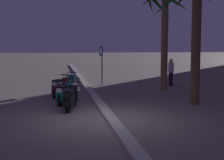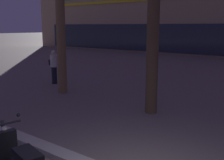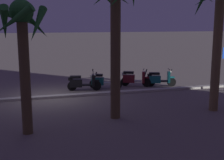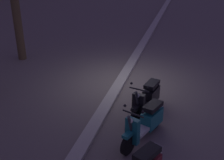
# 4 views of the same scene
# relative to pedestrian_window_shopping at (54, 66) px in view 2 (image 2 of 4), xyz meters

# --- Properties ---
(pedestrian_window_shopping) EXTENTS (0.46, 0.34, 1.65)m
(pedestrian_window_shopping) POSITION_rel_pedestrian_window_shopping_xyz_m (0.00, 0.00, 0.00)
(pedestrian_window_shopping) COLOR black
(pedestrian_window_shopping) RESTS_ON ground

